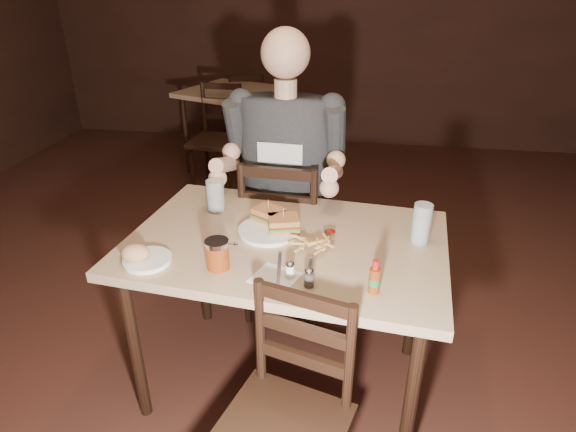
# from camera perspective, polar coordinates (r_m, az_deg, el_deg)

# --- Properties ---
(room_shell) EXTENTS (7.00, 7.00, 7.00)m
(room_shell) POSITION_cam_1_polar(r_m,az_deg,el_deg) (1.95, -5.20, 16.93)
(room_shell) COLOR black
(room_shell) RESTS_ON ground
(main_table) EXTENTS (1.34, 0.96, 0.77)m
(main_table) POSITION_cam_1_polar(r_m,az_deg,el_deg) (1.99, -0.23, -4.66)
(main_table) COLOR tan
(main_table) RESTS_ON ground
(bg_table) EXTENTS (1.03, 1.03, 0.77)m
(bg_table) POSITION_cam_1_polar(r_m,az_deg,el_deg) (4.66, -6.69, 13.58)
(bg_table) COLOR tan
(bg_table) RESTS_ON ground
(chair_far) EXTENTS (0.46, 0.50, 0.94)m
(chair_far) POSITION_cam_1_polar(r_m,az_deg,el_deg) (2.59, -0.19, -2.36)
(chair_far) COLOR black
(chair_far) RESTS_ON ground
(chair_near) EXTENTS (0.49, 0.52, 0.85)m
(chair_near) POSITION_cam_1_polar(r_m,az_deg,el_deg) (1.68, -0.91, -24.22)
(chair_near) COLOR black
(chair_near) RESTS_ON ground
(bg_chair_far) EXTENTS (0.49, 0.51, 0.83)m
(bg_chair_far) POSITION_cam_1_polar(r_m,az_deg,el_deg) (5.24, -4.93, 12.16)
(bg_chair_far) COLOR black
(bg_chair_far) RESTS_ON ground
(bg_chair_near) EXTENTS (0.45, 0.48, 0.90)m
(bg_chair_near) POSITION_cam_1_polar(r_m,az_deg,el_deg) (4.21, -8.50, 8.82)
(bg_chair_near) COLOR black
(bg_chair_near) RESTS_ON ground
(diner) EXTENTS (0.63, 0.51, 1.04)m
(diner) POSITION_cam_1_polar(r_m,az_deg,el_deg) (2.33, -0.51, 8.61)
(diner) COLOR #2E3033
(diner) RESTS_ON chair_far
(dinner_plate) EXTENTS (0.27, 0.27, 0.01)m
(dinner_plate) POSITION_cam_1_polar(r_m,az_deg,el_deg) (1.99, -2.30, -1.85)
(dinner_plate) COLOR white
(dinner_plate) RESTS_ON main_table
(sandwich_left) EXTENTS (0.15, 0.14, 0.10)m
(sandwich_left) POSITION_cam_1_polar(r_m,az_deg,el_deg) (2.04, -2.33, 0.66)
(sandwich_left) COLOR #C08448
(sandwich_left) RESTS_ON dinner_plate
(sandwich_right) EXTENTS (0.15, 0.13, 0.10)m
(sandwich_right) POSITION_cam_1_polar(r_m,az_deg,el_deg) (1.96, -0.53, -0.35)
(sandwich_right) COLOR #C08448
(sandwich_right) RESTS_ON dinner_plate
(fries_pile) EXTENTS (0.25, 0.19, 0.04)m
(fries_pile) POSITION_cam_1_polar(r_m,az_deg,el_deg) (1.87, 2.51, -3.07)
(fries_pile) COLOR #E4B565
(fries_pile) RESTS_ON dinner_plate
(ketchup_dollop) EXTENTS (0.05, 0.05, 0.01)m
(ketchup_dollop) POSITION_cam_1_polar(r_m,az_deg,el_deg) (1.97, 5.00, -1.86)
(ketchup_dollop) COLOR maroon
(ketchup_dollop) RESTS_ON dinner_plate
(glass_left) EXTENTS (0.09, 0.09, 0.15)m
(glass_left) POSITION_cam_1_polar(r_m,az_deg,el_deg) (2.18, -8.57, 2.38)
(glass_left) COLOR silver
(glass_left) RESTS_ON main_table
(glass_right) EXTENTS (0.08, 0.08, 0.17)m
(glass_right) POSITION_cam_1_polar(r_m,az_deg,el_deg) (1.96, 15.54, -0.88)
(glass_right) COLOR silver
(glass_right) RESTS_ON main_table
(hot_sauce) EXTENTS (0.04, 0.04, 0.12)m
(hot_sauce) POSITION_cam_1_polar(r_m,az_deg,el_deg) (1.63, 10.24, -7.07)
(hot_sauce) COLOR maroon
(hot_sauce) RESTS_ON main_table
(salt_shaker) EXTENTS (0.04, 0.04, 0.06)m
(salt_shaker) POSITION_cam_1_polar(r_m,az_deg,el_deg) (1.70, 0.24, -6.46)
(salt_shaker) COLOR white
(salt_shaker) RESTS_ON main_table
(pepper_shaker) EXTENTS (0.04, 0.04, 0.07)m
(pepper_shaker) POSITION_cam_1_polar(r_m,az_deg,el_deg) (1.66, 2.50, -7.36)
(pepper_shaker) COLOR #38332D
(pepper_shaker) RESTS_ON main_table
(syrup_dispenser) EXTENTS (0.10, 0.10, 0.11)m
(syrup_dispenser) POSITION_cam_1_polar(r_m,az_deg,el_deg) (1.76, -8.35, -4.52)
(syrup_dispenser) COLOR maroon
(syrup_dispenser) RESTS_ON main_table
(napkin) EXTENTS (0.19, 0.19, 0.00)m
(napkin) POSITION_cam_1_polar(r_m,az_deg,el_deg) (1.71, -1.53, -7.27)
(napkin) COLOR white
(napkin) RESTS_ON main_table
(knife) EXTENTS (0.04, 0.21, 0.00)m
(knife) POSITION_cam_1_polar(r_m,az_deg,el_deg) (1.76, -1.05, -6.12)
(knife) COLOR silver
(knife) RESTS_ON napkin
(fork) EXTENTS (0.01, 0.15, 0.00)m
(fork) POSITION_cam_1_polar(r_m,az_deg,el_deg) (1.75, 2.51, -6.28)
(fork) COLOR silver
(fork) RESTS_ON napkin
(side_plate) EXTENTS (0.19, 0.19, 0.01)m
(side_plate) POSITION_cam_1_polar(r_m,az_deg,el_deg) (1.87, -16.30, -5.12)
(side_plate) COLOR white
(side_plate) RESTS_ON main_table
(bread_roll) EXTENTS (0.11, 0.10, 0.06)m
(bread_roll) POSITION_cam_1_polar(r_m,az_deg,el_deg) (1.86, -17.66, -4.16)
(bread_roll) COLOR tan
(bread_roll) RESTS_ON side_plate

